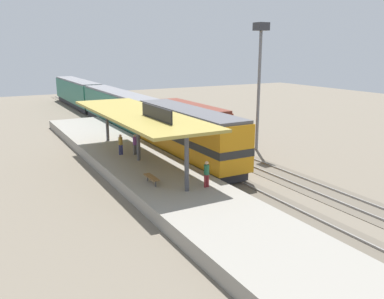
{
  "coord_description": "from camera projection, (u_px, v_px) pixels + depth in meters",
  "views": [
    {
      "loc": [
        -15.67,
        -28.74,
        9.48
      ],
      "look_at": [
        -1.38,
        -2.83,
        2.0
      ],
      "focal_mm": 37.6,
      "sensor_mm": 36.0,
      "label": 1
    }
  ],
  "objects": [
    {
      "name": "person_waiting",
      "position": [
        121.0,
        143.0,
        33.11
      ],
      "size": [
        0.34,
        0.34,
        1.71
      ],
      "color": "navy",
      "rests_on": "platform"
    },
    {
      "name": "station_canopy",
      "position": [
        138.0,
        115.0,
        30.72
      ],
      "size": [
        5.2,
        18.0,
        4.7
      ],
      "color": "#47474C",
      "rests_on": "platform"
    },
    {
      "name": "person_walking",
      "position": [
        135.0,
        143.0,
        33.14
      ],
      "size": [
        0.34,
        0.34,
        1.71
      ],
      "color": "#4C4C51",
      "rests_on": "platform"
    },
    {
      "name": "platform_bench",
      "position": [
        151.0,
        177.0,
        26.03
      ],
      "size": [
        0.44,
        1.7,
        0.5
      ],
      "color": "#333338",
      "rests_on": "platform"
    },
    {
      "name": "person_boarding",
      "position": [
        207.0,
        173.0,
        25.32
      ],
      "size": [
        0.34,
        0.34,
        1.71
      ],
      "color": "maroon",
      "rests_on": "platform"
    },
    {
      "name": "passenger_carriage_rear",
      "position": [
        77.0,
        93.0,
        66.74
      ],
      "size": [
        2.9,
        20.0,
        4.24
      ],
      "color": "#28282D",
      "rests_on": "track_near"
    },
    {
      "name": "locomotive",
      "position": [
        188.0,
        135.0,
        33.78
      ],
      "size": [
        2.93,
        14.43,
        4.44
      ],
      "color": "#28282D",
      "rests_on": "track_near"
    },
    {
      "name": "track_near",
      "position": [
        190.0,
        163.0,
        34.05
      ],
      "size": [
        3.2,
        110.0,
        0.16
      ],
      "color": "#5F5649",
      "rests_on": "ground"
    },
    {
      "name": "freight_car",
      "position": [
        190.0,
        121.0,
        42.85
      ],
      "size": [
        2.8,
        12.0,
        3.54
      ],
      "color": "#28282D",
      "rests_on": "track_far"
    },
    {
      "name": "ground_plane",
      "position": [
        210.0,
        160.0,
        35.0
      ],
      "size": [
        120.0,
        120.0,
        0.0
      ],
      "primitive_type": "plane",
      "color": "#706656"
    },
    {
      "name": "light_mast",
      "position": [
        260.0,
        60.0,
        36.51
      ],
      "size": [
        1.1,
        1.1,
        11.7
      ],
      "color": "slate",
      "rests_on": "ground"
    },
    {
      "name": "track_far",
      "position": [
        235.0,
        156.0,
        36.21
      ],
      "size": [
        3.2,
        110.0,
        0.16
      ],
      "color": "#5F5649",
      "rests_on": "ground"
    },
    {
      "name": "platform",
      "position": [
        139.0,
        166.0,
        31.8
      ],
      "size": [
        6.0,
        44.0,
        0.9
      ],
      "primitive_type": "cube",
      "color": "gray",
      "rests_on": "ground"
    },
    {
      "name": "passenger_carriage_front",
      "position": [
        118.0,
        108.0,
        49.08
      ],
      "size": [
        2.9,
        20.0,
        4.24
      ],
      "color": "#28282D",
      "rests_on": "track_near"
    }
  ]
}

